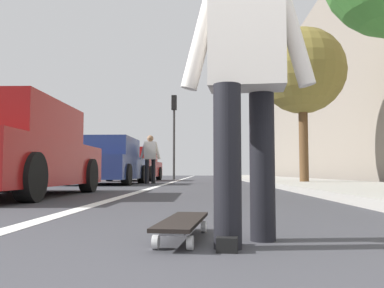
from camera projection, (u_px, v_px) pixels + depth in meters
The scene contains 12 objects.
ground_plane at pixel (206, 186), 11.09m from camera, with size 80.00×80.00×0.00m, color #38383D.
lane_stripe_white at pixel (180, 180), 21.10m from camera, with size 52.00×0.16×0.01m, color silver.
sidewalk_curb at pixel (276, 179), 18.97m from camera, with size 52.00×3.20×0.12m, color #9E9B93.
building_facade at pixel (314, 101), 23.16m from camera, with size 40.00×1.20×8.87m, color gray.
skateboard at pixel (183, 223), 2.30m from camera, with size 0.86×0.29×0.11m.
skater_person at pixel (246, 67), 2.20m from camera, with size 0.44×0.72×1.64m.
parked_car_near at pixel (14, 151), 6.47m from camera, with size 4.31×1.88×1.48m.
parked_car_mid at pixel (107, 162), 13.15m from camera, with size 4.15×2.06×1.48m.
parked_car_far at pixel (136, 165), 18.96m from camera, with size 4.49×2.08×1.49m.
traffic_light at pixel (174, 122), 22.28m from camera, with size 0.33×0.28×4.57m.
street_tree_mid at pixel (302, 71), 12.14m from camera, with size 2.54×2.54×4.65m.
pedestrian_distant at pixel (150, 156), 14.07m from camera, with size 0.46×0.72×1.65m.
Camera 1 is at (-1.15, 0.03, 0.37)m, focal length 38.45 mm.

